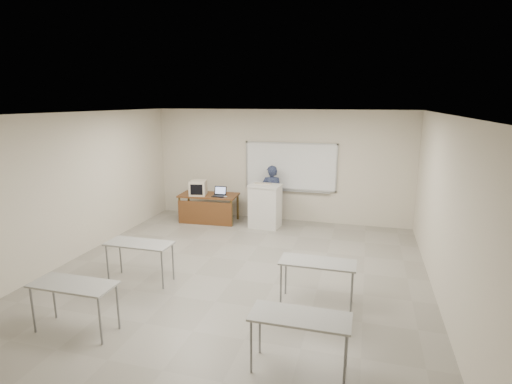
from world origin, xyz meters
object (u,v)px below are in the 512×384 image
(instructor_desk, at_px, (207,202))
(crt_monitor, at_px, (198,188))
(presenter, at_px, (272,194))
(keyboard, at_px, (263,184))
(whiteboard, at_px, (290,167))
(laptop, at_px, (219,194))
(mouse, at_px, (225,197))
(podium, at_px, (265,206))

(instructor_desk, relative_size, crt_monitor, 3.28)
(presenter, bearing_deg, keyboard, 59.06)
(keyboard, bearing_deg, whiteboard, 45.19)
(laptop, distance_m, mouse, 0.22)
(podium, bearing_deg, mouse, -169.58)
(mouse, xyz_separation_m, presenter, (1.10, 0.58, 0.01))
(crt_monitor, distance_m, keyboard, 1.79)
(instructor_desk, relative_size, podium, 1.39)
(podium, height_order, laptop, podium)
(whiteboard, xyz_separation_m, presenter, (-0.45, -0.29, -0.70))
(whiteboard, height_order, crt_monitor, whiteboard)
(whiteboard, distance_m, podium, 1.30)
(crt_monitor, bearing_deg, presenter, 3.38)
(podium, xyz_separation_m, presenter, (0.05, 0.48, 0.21))
(keyboard, bearing_deg, instructor_desk, 178.66)
(whiteboard, xyz_separation_m, keyboard, (-0.58, -0.69, -0.35))
(crt_monitor, relative_size, mouse, 4.73)
(crt_monitor, height_order, keyboard, keyboard)
(laptop, bearing_deg, presenter, 19.74)
(instructor_desk, bearing_deg, laptop, -3.72)
(instructor_desk, distance_m, crt_monitor, 0.46)
(mouse, bearing_deg, laptop, 162.76)
(instructor_desk, relative_size, keyboard, 3.61)
(crt_monitor, relative_size, keyboard, 1.10)
(laptop, bearing_deg, instructor_desk, 178.62)
(instructor_desk, xyz_separation_m, podium, (1.60, 0.01, 0.00))
(laptop, xyz_separation_m, mouse, (0.20, -0.09, -0.04))
(podium, relative_size, keyboard, 2.61)
(instructor_desk, bearing_deg, crt_monitor, 179.43)
(whiteboard, relative_size, mouse, 24.75)
(instructor_desk, height_order, keyboard, keyboard)
(podium, bearing_deg, keyboard, 139.02)
(keyboard, bearing_deg, crt_monitor, 178.58)
(podium, xyz_separation_m, laptop, (-1.25, -0.01, 0.24))
(whiteboard, bearing_deg, crt_monitor, -161.36)
(whiteboard, xyz_separation_m, laptop, (-1.75, -0.78, -0.67))
(whiteboard, distance_m, instructor_desk, 2.42)
(instructor_desk, xyz_separation_m, mouse, (0.55, -0.09, 0.21))
(crt_monitor, bearing_deg, mouse, -16.92)
(keyboard, relative_size, presenter, 0.28)
(mouse, distance_m, keyboard, 1.05)
(whiteboard, xyz_separation_m, crt_monitor, (-2.35, -0.79, -0.54))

